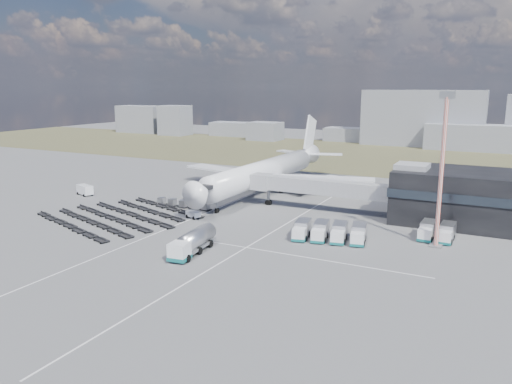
% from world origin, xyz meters
% --- Properties ---
extents(ground, '(420.00, 420.00, 0.00)m').
position_xyz_m(ground, '(0.00, 0.00, 0.00)').
color(ground, '#565659').
rests_on(ground, ground).
extents(grass_strip, '(420.00, 90.00, 0.01)m').
position_xyz_m(grass_strip, '(0.00, 110.00, 0.01)').
color(grass_strip, brown).
rests_on(grass_strip, ground).
extents(lane_markings, '(47.12, 110.00, 0.01)m').
position_xyz_m(lane_markings, '(9.77, 3.00, 0.01)').
color(lane_markings, silver).
rests_on(lane_markings, ground).
extents(terminal, '(30.40, 16.40, 11.00)m').
position_xyz_m(terminal, '(47.77, 23.96, 5.25)').
color(terminal, black).
rests_on(terminal, ground).
extents(jet_bridge, '(30.30, 3.80, 7.05)m').
position_xyz_m(jet_bridge, '(15.90, 20.42, 5.05)').
color(jet_bridge, '#939399').
rests_on(jet_bridge, ground).
extents(airliner, '(51.59, 64.53, 17.62)m').
position_xyz_m(airliner, '(0.00, 32.38, 5.29)').
color(airliner, white).
rests_on(airliner, ground).
extents(skyline, '(292.00, 26.28, 24.06)m').
position_xyz_m(skyline, '(25.23, 150.82, 9.02)').
color(skyline, gray).
rests_on(skyline, ground).
extents(fuel_tanker, '(3.99, 11.35, 3.59)m').
position_xyz_m(fuel_tanker, '(9.89, -14.21, 1.80)').
color(fuel_tanker, white).
rests_on(fuel_tanker, ground).
extents(pushback_tug, '(3.29, 2.42, 1.36)m').
position_xyz_m(pushback_tug, '(-2.01, 3.46, 0.68)').
color(pushback_tug, white).
rests_on(pushback_tug, ground).
extents(utility_van, '(5.06, 3.44, 2.45)m').
position_xyz_m(utility_van, '(-37.13, 9.32, 1.22)').
color(utility_van, white).
rests_on(utility_van, ground).
extents(catering_truck, '(4.18, 7.08, 3.04)m').
position_xyz_m(catering_truck, '(12.06, 41.96, 1.56)').
color(catering_truck, white).
rests_on(catering_truck, ground).
extents(service_trucks_near, '(12.89, 8.70, 2.63)m').
position_xyz_m(service_trucks_near, '(26.57, 2.11, 1.43)').
color(service_trucks_near, white).
rests_on(service_trucks_near, ground).
extents(service_trucks_far, '(5.50, 6.54, 2.59)m').
position_xyz_m(service_trucks_far, '(42.67, 10.59, 1.41)').
color(service_trucks_far, white).
rests_on(service_trucks_far, ground).
extents(uld_row, '(13.75, 1.47, 1.51)m').
position_xyz_m(uld_row, '(-8.78, 9.59, 0.90)').
color(uld_row, black).
rests_on(uld_row, ground).
extents(baggage_dollies, '(32.04, 29.81, 0.73)m').
position_xyz_m(baggage_dollies, '(-15.33, -2.84, 0.36)').
color(baggage_dollies, black).
rests_on(baggage_dollies, ground).
extents(floodlight_mast, '(2.32, 1.91, 24.74)m').
position_xyz_m(floodlight_mast, '(43.12, 6.43, 12.40)').
color(floodlight_mast, red).
rests_on(floodlight_mast, ground).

